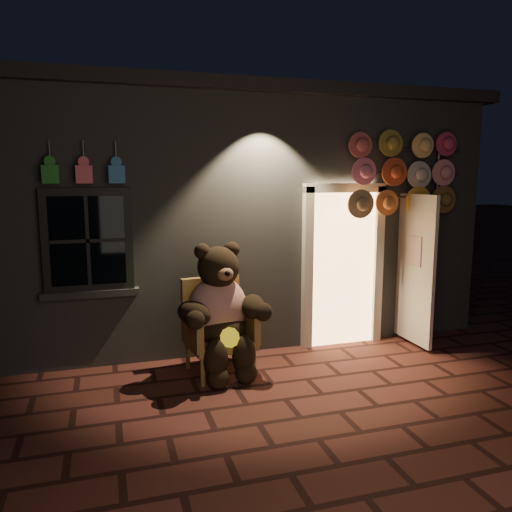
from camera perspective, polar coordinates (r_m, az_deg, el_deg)
name	(u,v)px	position (r m, az deg, el deg)	size (l,w,h in m)	color
ground	(285,399)	(5.37, 3.38, -16.03)	(60.00, 60.00, 0.00)	#5A2822
shop_building	(207,208)	(8.73, -5.64, 5.45)	(7.30, 5.95, 3.51)	slate
wicker_armchair	(217,326)	(5.92, -4.48, -7.96)	(0.83, 0.77, 1.09)	#AE8643
teddy_bear	(220,311)	(5.73, -4.09, -6.29)	(1.12, 0.92, 1.55)	#B62D13
hat_rack	(406,176)	(6.99, 16.79, 8.80)	(1.72, 0.22, 2.87)	#59595E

